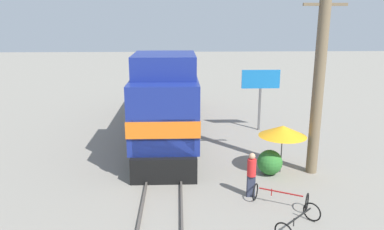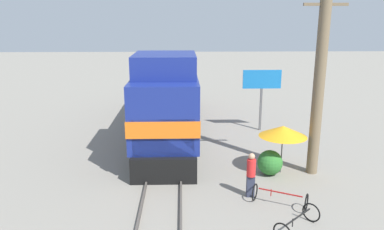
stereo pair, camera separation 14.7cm
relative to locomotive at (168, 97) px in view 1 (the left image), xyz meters
name	(u,v)px [view 1 (the left image)]	position (x,y,z in m)	size (l,w,h in m)	color
ground_plane	(165,167)	(0.00, -5.44, -2.18)	(120.00, 120.00, 0.00)	gray
rail_near	(150,165)	(-0.72, -5.44, -2.10)	(0.08, 32.21, 0.15)	#4C4742
rail_far	(181,165)	(0.72, -5.44, -2.10)	(0.08, 32.21, 0.15)	#4C4742
locomotive	(168,97)	(0.00, 0.00, 0.00)	(3.06, 15.70, 5.09)	black
utility_pole	(319,80)	(6.55, -6.26, 1.96)	(1.80, 0.48, 8.20)	#726047
vendor_umbrella	(283,131)	(5.17, -6.22, -0.26)	(2.09, 2.09, 2.16)	#4C4C4C
billboard_sign	(261,84)	(5.56, 0.31, 0.68)	(2.29, 0.12, 3.70)	#595959
shrub_cluster	(270,162)	(4.62, -6.44, -1.63)	(1.10, 1.10, 1.10)	#2D722D
person_bystander	(251,173)	(3.39, -8.50, -1.22)	(0.34, 0.34, 1.77)	#2D3347
bicycle	(280,197)	(4.34, -9.25, -1.84)	(2.03, 1.48, 0.66)	black
bicycle_spare	(299,221)	(4.47, -11.00, -1.84)	(1.79, 1.73, 0.66)	black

